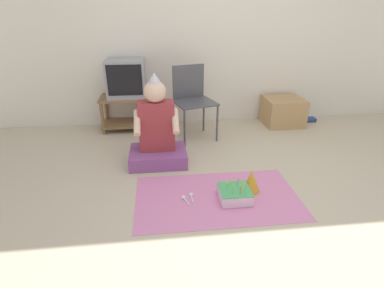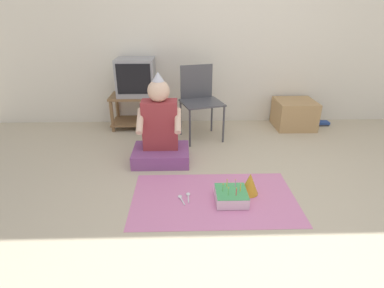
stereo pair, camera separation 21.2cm
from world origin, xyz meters
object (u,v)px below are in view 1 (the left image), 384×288
cardboard_box_stack (283,111)px  party_hat_blue (252,181)px  tv (126,78)px  birthday_cake (235,194)px  person_seated (157,134)px  folding_chair (192,96)px  book_pile (309,120)px

cardboard_box_stack → party_hat_blue: cardboard_box_stack is taller
tv → cardboard_box_stack: size_ratio=0.94×
birthday_cake → tv: bearing=119.1°
tv → birthday_cake: size_ratio=1.82×
person_seated → birthday_cake: size_ratio=3.56×
tv → birthday_cake: bearing=-60.9°
birthday_cake → party_hat_blue: size_ratio=1.34×
tv → cardboard_box_stack: bearing=-1.8°
tv → person_seated: 1.13m
cardboard_box_stack → birthday_cake: size_ratio=1.94×
cardboard_box_stack → party_hat_blue: bearing=-119.8°
folding_chair → birthday_cake: bearing=-82.2°
folding_chair → book_pile: size_ratio=4.82×
tv → person_seated: (0.36, -1.00, -0.36)m
birthday_cake → party_hat_blue: party_hat_blue is taller
book_pile → person_seated: bearing=-155.1°
party_hat_blue → book_pile: bearing=50.9°
folding_chair → cardboard_box_stack: 1.36m
book_pile → person_seated: 2.38m
tv → book_pile: (2.51, -0.01, -0.65)m
person_seated → folding_chair: bearing=56.6°
cardboard_box_stack → tv: bearing=178.2°
cardboard_box_stack → folding_chair: bearing=-167.6°
birthday_cake → party_hat_blue: 0.21m
book_pile → folding_chair: bearing=-168.8°
tv → party_hat_blue: bearing=-55.0°
party_hat_blue → person_seated: bearing=140.6°
folding_chair → party_hat_blue: 1.42m
tv → folding_chair: tv is taller
cardboard_box_stack → book_pile: (0.43, 0.06, -0.16)m
folding_chair → birthday_cake: (0.19, -1.42, -0.46)m
book_pile → person_seated: person_seated is taller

